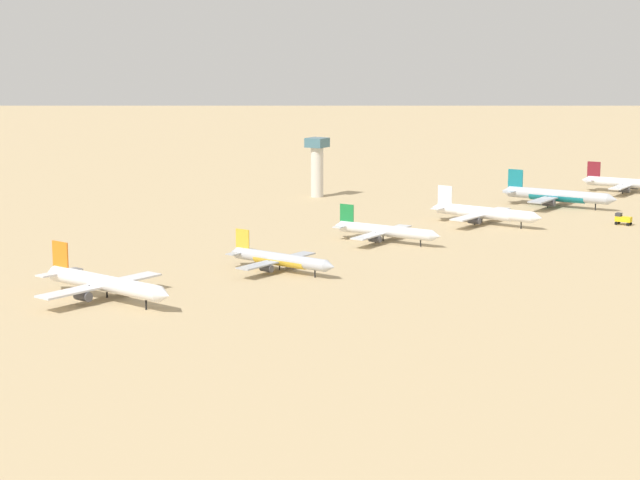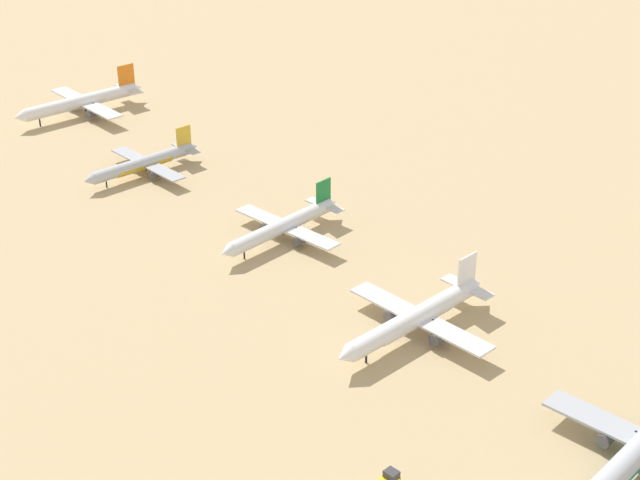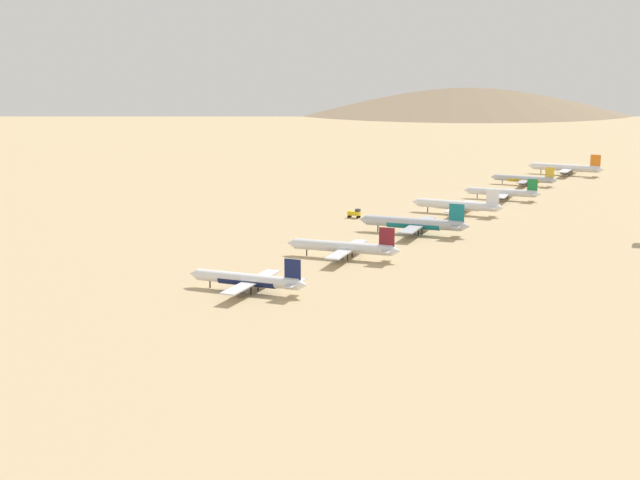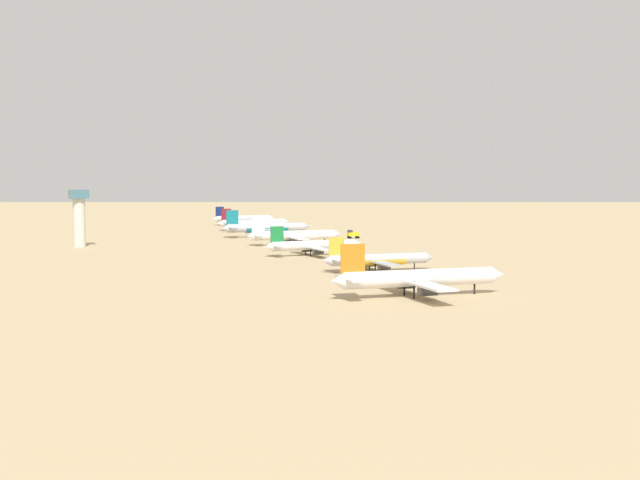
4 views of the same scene
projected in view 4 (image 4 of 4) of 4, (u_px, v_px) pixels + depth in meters
The scene contains 10 objects.
ground_plane at pixel (294, 245), 332.17m from camera, with size 1816.31×1816.31×0.00m, color tan.
parked_jet_0 at pixel (418, 278), 183.44m from camera, with size 43.09×35.15×12.43m.
parked_jet_1 at pixel (378, 260), 235.35m from camera, with size 35.26×28.71×10.16m.
parked_jet_2 at pixel (313, 245), 284.29m from camera, with size 36.73×29.78×10.60m.
parked_jet_3 at pixel (294, 235), 331.32m from camera, with size 40.88×33.27×11.78m.
parked_jet_4 at pixel (266, 228), 379.09m from camera, with size 44.13×35.77×12.74m.
parked_jet_5 at pixel (253, 223), 429.27m from camera, with size 40.49×32.79×11.71m.
parked_jet_6 at pixel (243, 219), 481.10m from camera, with size 38.33×31.11×11.06m.
service_truck at pixel (353, 234), 368.96m from camera, with size 5.32×2.93×3.90m.
control_tower at pixel (79, 214), 320.70m from camera, with size 7.20×7.20×22.82m.
Camera 4 is at (-129.14, -305.10, 26.32)m, focal length 45.40 mm.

